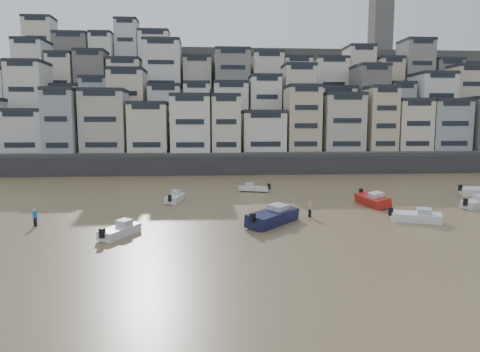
{
  "coord_description": "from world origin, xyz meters",
  "views": [
    {
      "loc": [
        -0.45,
        -16.48,
        9.77
      ],
      "look_at": [
        3.18,
        30.0,
        4.0
      ],
      "focal_mm": 32.0,
      "sensor_mm": 36.0,
      "label": 1
    }
  ],
  "objects": [
    {
      "name": "harbor_wall",
      "position": [
        10.0,
        65.0,
        1.75
      ],
      "size": [
        140.0,
        3.0,
        3.5
      ],
      "primitive_type": "cube",
      "color": "#38383A",
      "rests_on": "ground"
    },
    {
      "name": "hillside",
      "position": [
        14.73,
        104.84,
        13.01
      ],
      "size": [
        141.04,
        66.0,
        50.0
      ],
      "color": "#4C4C47",
      "rests_on": "ground"
    },
    {
      "name": "boat_h",
      "position": [
        6.27,
        43.85,
        0.63
      ],
      "size": [
        4.84,
        2.77,
        1.25
      ],
      "primitive_type": null,
      "rotation": [
        0.0,
        0.0,
        2.85
      ],
      "color": "silver",
      "rests_on": "ground"
    },
    {
      "name": "boat_e",
      "position": [
        19.19,
        32.36,
        0.86
      ],
      "size": [
        2.7,
        6.47,
        1.72
      ],
      "primitive_type": null,
      "rotation": [
        0.0,
        0.0,
        -1.47
      ],
      "color": "#AB1B15",
      "rests_on": "ground"
    },
    {
      "name": "boat_b",
      "position": [
        20.25,
        23.63,
        0.7
      ],
      "size": [
        5.36,
        3.41,
        1.39
      ],
      "primitive_type": null,
      "rotation": [
        0.0,
        0.0,
        -0.37
      ],
      "color": "white",
      "rests_on": "ground"
    },
    {
      "name": "boat_f",
      "position": [
        -4.48,
        36.59,
        0.66
      ],
      "size": [
        2.44,
        5.05,
        1.32
      ],
      "primitive_type": null,
      "rotation": [
        0.0,
        0.0,
        1.39
      ],
      "color": "silver",
      "rests_on": "ground"
    },
    {
      "name": "boat_c",
      "position": [
        5.9,
        23.85,
        0.99
      ],
      "size": [
        6.57,
        7.08,
        1.99
      ],
      "primitive_type": null,
      "rotation": [
        0.0,
        0.0,
        0.86
      ],
      "color": "#13163D",
      "rests_on": "ground"
    },
    {
      "name": "boat_j",
      "position": [
        -8.04,
        20.43,
        0.66
      ],
      "size": [
        3.55,
        5.02,
        1.32
      ],
      "primitive_type": null,
      "rotation": [
        0.0,
        0.0,
        1.11
      ],
      "color": "silver",
      "rests_on": "ground"
    },
    {
      "name": "boat_d",
      "position": [
        30.82,
        30.19,
        0.69
      ],
      "size": [
        5.21,
        3.92,
        1.38
      ],
      "primitive_type": null,
      "rotation": [
        0.0,
        0.0,
        0.51
      ],
      "color": "silver",
      "rests_on": "ground"
    },
    {
      "name": "person_blue",
      "position": [
        -16.84,
        24.81,
        0.87
      ],
      "size": [
        0.44,
        0.44,
        1.74
      ],
      "primitive_type": null,
      "color": "blue",
      "rests_on": "ground"
    },
    {
      "name": "person_pink",
      "position": [
        10.26,
        26.74,
        0.87
      ],
      "size": [
        0.44,
        0.44,
        1.74
      ],
      "primitive_type": null,
      "color": "tan",
      "rests_on": "ground"
    }
  ]
}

